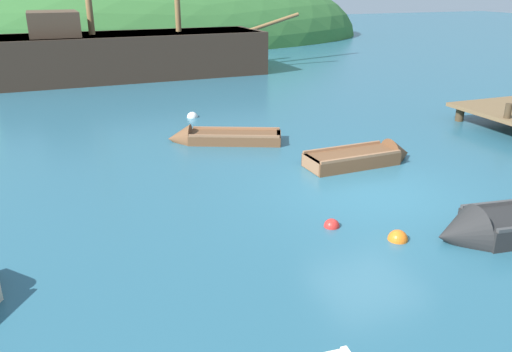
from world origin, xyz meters
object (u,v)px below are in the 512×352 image
Objects in this scene: buoy_orange at (398,240)px; rowboat_outer_left at (366,159)px; rowboat_outer_right at (217,139)px; buoy_red at (332,226)px; sailing_ship at (132,60)px; buoy_white at (192,117)px.

rowboat_outer_left is at bearing 65.40° from buoy_orange.
buoy_red is at bearing 117.40° from rowboat_outer_right.
rowboat_outer_right reaches higher than buoy_red.
sailing_ship reaches higher than buoy_orange.
rowboat_outer_left is 9.83× the size of buoy_red.
rowboat_outer_right is 1.13× the size of rowboat_outer_left.
rowboat_outer_right is at bearing 100.38° from buoy_orange.
buoy_red is 9.42m from buoy_white.
rowboat_outer_right is (0.65, -12.31, -0.76)m from sailing_ship.
sailing_ship is 19.58m from buoy_orange.
buoy_orange is at bearing -83.05° from buoy_white.
sailing_ship reaches higher than buoy_red.
sailing_ship reaches higher than buoy_white.
sailing_ship is 9.18m from buoy_white.
buoy_red is at bearing -133.76° from rowboat_outer_left.
rowboat_outer_left is (3.11, -3.23, 0.03)m from rowboat_outer_right.
rowboat_outer_left is (3.76, -15.54, -0.73)m from sailing_ship.
rowboat_outer_left is 8.16× the size of buoy_orange.
buoy_white is at bearing 92.32° from buoy_red.
buoy_orange is at bearing -116.56° from rowboat_outer_left.
buoy_red is (-0.88, 0.93, 0.00)m from buoy_orange.
rowboat_outer_right is 9.03× the size of buoy_white.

